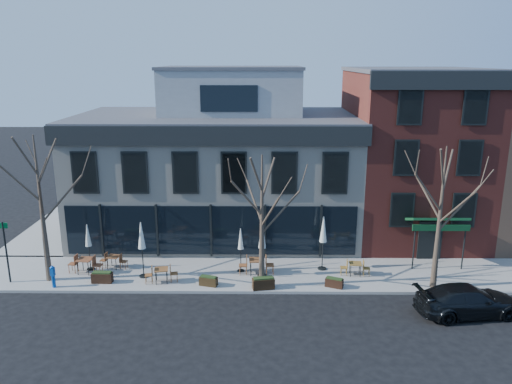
{
  "coord_description": "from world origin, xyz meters",
  "views": [
    {
      "loc": [
        2.92,
        -27.97,
        11.77
      ],
      "look_at": [
        2.65,
        2.0,
        3.71
      ],
      "focal_mm": 35.0,
      "sensor_mm": 36.0,
      "label": 1
    }
  ],
  "objects_px": {
    "call_box": "(53,276)",
    "umbrella_0": "(88,238)",
    "parked_sedan": "(468,300)",
    "cafe_set_0": "(85,264)"
  },
  "relations": [
    {
      "from": "call_box",
      "to": "cafe_set_0",
      "type": "xyz_separation_m",
      "value": [
        1.06,
        1.82,
        -0.12
      ]
    },
    {
      "from": "umbrella_0",
      "to": "call_box",
      "type": "bearing_deg",
      "value": -116.68
    },
    {
      "from": "parked_sedan",
      "to": "umbrella_0",
      "type": "distance_m",
      "value": 20.08
    },
    {
      "from": "call_box",
      "to": "cafe_set_0",
      "type": "height_order",
      "value": "call_box"
    },
    {
      "from": "parked_sedan",
      "to": "call_box",
      "type": "distance_m",
      "value": 20.77
    },
    {
      "from": "call_box",
      "to": "umbrella_0",
      "type": "height_order",
      "value": "umbrella_0"
    },
    {
      "from": "cafe_set_0",
      "to": "umbrella_0",
      "type": "bearing_deg",
      "value": 78.45
    },
    {
      "from": "call_box",
      "to": "cafe_set_0",
      "type": "relative_size",
      "value": 0.62
    },
    {
      "from": "cafe_set_0",
      "to": "umbrella_0",
      "type": "xyz_separation_m",
      "value": [
        0.1,
        0.49,
        1.37
      ]
    },
    {
      "from": "parked_sedan",
      "to": "umbrella_0",
      "type": "xyz_separation_m",
      "value": [
        -19.47,
        4.71,
        1.33
      ]
    }
  ]
}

